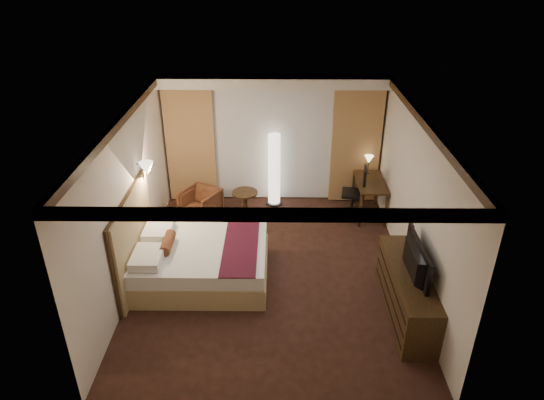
{
  "coord_description": "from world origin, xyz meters",
  "views": [
    {
      "loc": [
        0.07,
        -6.72,
        4.93
      ],
      "look_at": [
        0.0,
        0.4,
        1.15
      ],
      "focal_mm": 32.0,
      "sensor_mm": 36.0,
      "label": 1
    }
  ],
  "objects_px": {
    "floor_lamp": "(274,170)",
    "side_table": "(245,204)",
    "bed": "(202,262)",
    "dresser": "(406,292)",
    "armchair": "(200,203)",
    "desk": "(369,198)",
    "television": "(411,253)",
    "office_chair": "(353,192)"
  },
  "relations": [
    {
      "from": "armchair",
      "to": "television",
      "type": "relative_size",
      "value": 0.61
    },
    {
      "from": "office_chair",
      "to": "side_table",
      "type": "bearing_deg",
      "value": -168.84
    },
    {
      "from": "armchair",
      "to": "office_chair",
      "type": "height_order",
      "value": "office_chair"
    },
    {
      "from": "television",
      "to": "desk",
      "type": "bearing_deg",
      "value": -0.12
    },
    {
      "from": "floor_lamp",
      "to": "television",
      "type": "relative_size",
      "value": 1.4
    },
    {
      "from": "television",
      "to": "side_table",
      "type": "bearing_deg",
      "value": 40.72
    },
    {
      "from": "armchair",
      "to": "desk",
      "type": "bearing_deg",
      "value": 34.13
    },
    {
      "from": "side_table",
      "to": "office_chair",
      "type": "bearing_deg",
      "value": 2.02
    },
    {
      "from": "bed",
      "to": "side_table",
      "type": "bearing_deg",
      "value": 74.36
    },
    {
      "from": "side_table",
      "to": "desk",
      "type": "xyz_separation_m",
      "value": [
        2.51,
        0.13,
        0.09
      ]
    },
    {
      "from": "desk",
      "to": "office_chair",
      "type": "distance_m",
      "value": 0.38
    },
    {
      "from": "side_table",
      "to": "television",
      "type": "xyz_separation_m",
      "value": [
        2.53,
        -2.88,
        0.8
      ]
    },
    {
      "from": "bed",
      "to": "armchair",
      "type": "bearing_deg",
      "value": 98.9
    },
    {
      "from": "office_chair",
      "to": "television",
      "type": "xyz_separation_m",
      "value": [
        0.36,
        -2.96,
        0.54
      ]
    },
    {
      "from": "floor_lamp",
      "to": "office_chair",
      "type": "bearing_deg",
      "value": -17.11
    },
    {
      "from": "bed",
      "to": "desk",
      "type": "xyz_separation_m",
      "value": [
        3.08,
        2.19,
        0.07
      ]
    },
    {
      "from": "desk",
      "to": "television",
      "type": "xyz_separation_m",
      "value": [
        0.02,
        -3.01,
        0.71
      ]
    },
    {
      "from": "bed",
      "to": "floor_lamp",
      "type": "distance_m",
      "value": 2.91
    },
    {
      "from": "bed",
      "to": "side_table",
      "type": "relative_size",
      "value": 3.75
    },
    {
      "from": "armchair",
      "to": "office_chair",
      "type": "relative_size",
      "value": 0.64
    },
    {
      "from": "side_table",
      "to": "office_chair",
      "type": "relative_size",
      "value": 0.52
    },
    {
      "from": "television",
      "to": "office_chair",
      "type": "bearing_deg",
      "value": 6.43
    },
    {
      "from": "office_chair",
      "to": "dresser",
      "type": "bearing_deg",
      "value": -73.35
    },
    {
      "from": "floor_lamp",
      "to": "desk",
      "type": "relative_size",
      "value": 1.44
    },
    {
      "from": "desk",
      "to": "television",
      "type": "relative_size",
      "value": 0.97
    },
    {
      "from": "bed",
      "to": "armchair",
      "type": "relative_size",
      "value": 3.07
    },
    {
      "from": "side_table",
      "to": "floor_lamp",
      "type": "relative_size",
      "value": 0.36
    },
    {
      "from": "side_table",
      "to": "office_chair",
      "type": "xyz_separation_m",
      "value": [
        2.17,
        0.08,
        0.26
      ]
    },
    {
      "from": "bed",
      "to": "side_table",
      "type": "height_order",
      "value": "bed"
    },
    {
      "from": "dresser",
      "to": "desk",
      "type": "bearing_deg",
      "value": 90.95
    },
    {
      "from": "desk",
      "to": "television",
      "type": "distance_m",
      "value": 3.09
    },
    {
      "from": "bed",
      "to": "television",
      "type": "distance_m",
      "value": 3.3
    },
    {
      "from": "bed",
      "to": "office_chair",
      "type": "bearing_deg",
      "value": 37.89
    },
    {
      "from": "floor_lamp",
      "to": "side_table",
      "type": "bearing_deg",
      "value": -135.87
    },
    {
      "from": "side_table",
      "to": "dresser",
      "type": "distance_m",
      "value": 3.86
    },
    {
      "from": "office_chair",
      "to": "television",
      "type": "distance_m",
      "value": 3.03
    },
    {
      "from": "side_table",
      "to": "bed",
      "type": "bearing_deg",
      "value": -105.64
    },
    {
      "from": "armchair",
      "to": "office_chair",
      "type": "distance_m",
      "value": 3.07
    },
    {
      "from": "bed",
      "to": "desk",
      "type": "distance_m",
      "value": 3.78
    },
    {
      "from": "bed",
      "to": "television",
      "type": "xyz_separation_m",
      "value": [
        3.1,
        -0.83,
        0.77
      ]
    },
    {
      "from": "bed",
      "to": "dresser",
      "type": "relative_size",
      "value": 1.08
    },
    {
      "from": "armchair",
      "to": "office_chair",
      "type": "xyz_separation_m",
      "value": [
        3.06,
        0.14,
        0.2
      ]
    }
  ]
}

